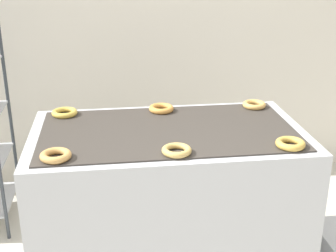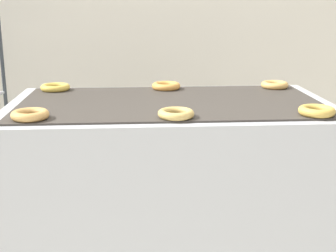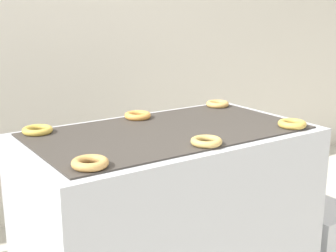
{
  "view_description": "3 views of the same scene",
  "coord_description": "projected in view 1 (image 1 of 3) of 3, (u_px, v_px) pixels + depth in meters",
  "views": [
    {
      "loc": [
        -0.3,
        -1.59,
        1.88
      ],
      "look_at": [
        0.0,
        0.66,
        1.0
      ],
      "focal_mm": 50.0,
      "sensor_mm": 36.0,
      "label": 1
    },
    {
      "loc": [
        -0.15,
        -1.36,
        1.41
      ],
      "look_at": [
        0.0,
        0.81,
        0.83
      ],
      "focal_mm": 50.0,
      "sensor_mm": 36.0,
      "label": 2
    },
    {
      "loc": [
        -1.23,
        -1.18,
        1.57
      ],
      "look_at": [
        0.0,
        0.66,
        1.0
      ],
      "focal_mm": 50.0,
      "sensor_mm": 36.0,
      "label": 3
    }
  ],
  "objects": [
    {
      "name": "donut_near_left",
      "position": [
        56.0,
        156.0,
        2.1
      ],
      "size": [
        0.14,
        0.14,
        0.03
      ],
      "primitive_type": "torus",
      "color": "tan",
      "rests_on": "fryer_machine"
    },
    {
      "name": "donut_near_right",
      "position": [
        290.0,
        144.0,
        2.22
      ],
      "size": [
        0.14,
        0.14,
        0.03
      ],
      "primitive_type": "torus",
      "color": "gold",
      "rests_on": "fryer_machine"
    },
    {
      "name": "wall_back",
      "position": [
        143.0,
        11.0,
        3.64
      ],
      "size": [
        8.0,
        0.05,
        2.8
      ],
      "color": "silver",
      "rests_on": "ground_plane"
    },
    {
      "name": "donut_far_center",
      "position": [
        161.0,
        108.0,
        2.7
      ],
      "size": [
        0.14,
        0.14,
        0.03
      ],
      "primitive_type": "torus",
      "color": "gold",
      "rests_on": "fryer_machine"
    },
    {
      "name": "fryer_machine",
      "position": [
        168.0,
        211.0,
        2.62
      ],
      "size": [
        1.43,
        0.82,
        0.98
      ],
      "color": "#B7BABF",
      "rests_on": "ground_plane"
    },
    {
      "name": "donut_far_left",
      "position": [
        65.0,
        113.0,
        2.64
      ],
      "size": [
        0.14,
        0.14,
        0.03
      ],
      "primitive_type": "torus",
      "color": "gold",
      "rests_on": "fryer_machine"
    },
    {
      "name": "donut_far_right",
      "position": [
        254.0,
        105.0,
        2.77
      ],
      "size": [
        0.14,
        0.14,
        0.03
      ],
      "primitive_type": "torus",
      "color": "tan",
      "rests_on": "fryer_machine"
    },
    {
      "name": "donut_near_center",
      "position": [
        177.0,
        150.0,
        2.15
      ],
      "size": [
        0.14,
        0.14,
        0.03
      ],
      "primitive_type": "torus",
      "color": "tan",
      "rests_on": "fryer_machine"
    }
  ]
}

